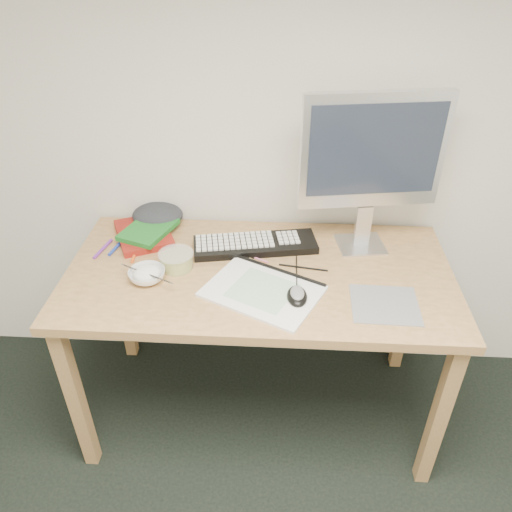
{
  "coord_description": "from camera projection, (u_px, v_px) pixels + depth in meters",
  "views": [
    {
      "loc": [
        0.06,
        -0.03,
        1.81
      ],
      "look_at": [
        -0.02,
        1.41,
        0.83
      ],
      "focal_mm": 35.0,
      "sensor_mm": 36.0,
      "label": 1
    }
  ],
  "objects": [
    {
      "name": "mousepad",
      "position": [
        385.0,
        304.0,
        1.65
      ],
      "size": [
        0.23,
        0.21,
        0.0
      ],
      "primitive_type": "cube",
      "rotation": [
        0.0,
        0.0,
        -0.02
      ],
      "color": "gray",
      "rests_on": "desk"
    },
    {
      "name": "pencil_black",
      "position": [
        303.0,
        268.0,
        1.82
      ],
      "size": [
        0.18,
        0.04,
        0.01
      ],
      "primitive_type": "cylinder",
      "rotation": [
        0.0,
        1.57,
        -0.16
      ],
      "color": "black",
      "rests_on": "desk"
    },
    {
      "name": "monitor",
      "position": [
        373.0,
        156.0,
        1.74
      ],
      "size": [
        0.51,
        0.18,
        0.6
      ],
      "rotation": [
        0.0,
        0.0,
        0.16
      ],
      "color": "silver",
      "rests_on": "desk"
    },
    {
      "name": "pencil_tan",
      "position": [
        259.0,
        263.0,
        1.84
      ],
      "size": [
        0.14,
        0.11,
        0.01
      ],
      "primitive_type": "cylinder",
      "rotation": [
        0.0,
        1.57,
        -0.65
      ],
      "color": "tan",
      "rests_on": "desk"
    },
    {
      "name": "book_green",
      "position": [
        149.0,
        230.0,
        1.97
      ],
      "size": [
        0.23,
        0.26,
        0.02
      ],
      "primitive_type": "cube",
      "rotation": [
        0.0,
        0.0,
        -0.35
      ],
      "color": "#1A6822",
      "rests_on": "book_red"
    },
    {
      "name": "pencil_pink",
      "position": [
        247.0,
        255.0,
        1.88
      ],
      "size": [
        0.16,
        0.09,
        0.01
      ],
      "primitive_type": "cylinder",
      "rotation": [
        0.0,
        1.57,
        -0.5
      ],
      "color": "pink",
      "rests_on": "desk"
    },
    {
      "name": "marker_purple",
      "position": [
        103.0,
        249.0,
        1.92
      ],
      "size": [
        0.04,
        0.13,
        0.01
      ],
      "primitive_type": "cylinder",
      "rotation": [
        0.0,
        1.57,
        1.36
      ],
      "color": "#6F2A9C",
      "rests_on": "desk"
    },
    {
      "name": "marker_orange",
      "position": [
        135.0,
        253.0,
        1.89
      ],
      "size": [
        0.02,
        0.12,
        0.01
      ],
      "primitive_type": "cylinder",
      "rotation": [
        0.0,
        1.57,
        1.63
      ],
      "color": "#E7591B",
      "rests_on": "desk"
    },
    {
      "name": "fruit_tub",
      "position": [
        176.0,
        260.0,
        1.81
      ],
      "size": [
        0.14,
        0.14,
        0.06
      ],
      "primitive_type": "cylinder",
      "rotation": [
        0.0,
        0.0,
        -0.09
      ],
      "color": "#E6CA51",
      "rests_on": "desk"
    },
    {
      "name": "mouse",
      "position": [
        297.0,
        293.0,
        1.65
      ],
      "size": [
        0.07,
        0.11,
        0.04
      ],
      "primitive_type": "ellipsoid",
      "rotation": [
        0.0,
        0.0,
        0.06
      ],
      "color": "black",
      "rests_on": "sketchpad"
    },
    {
      "name": "rice_bowl",
      "position": [
        147.0,
        275.0,
        1.75
      ],
      "size": [
        0.13,
        0.13,
        0.04
      ],
      "primitive_type": "imported",
      "rotation": [
        0.0,
        0.0,
        0.01
      ],
      "color": "silver",
      "rests_on": "desk"
    },
    {
      "name": "chopsticks",
      "position": [
        146.0,
        274.0,
        1.72
      ],
      "size": [
        0.2,
        0.11,
        0.02
      ],
      "primitive_type": "cylinder",
      "rotation": [
        0.0,
        1.57,
        -0.46
      ],
      "color": "silver",
      "rests_on": "rice_bowl"
    },
    {
      "name": "keyboard",
      "position": [
        255.0,
        245.0,
        1.92
      ],
      "size": [
        0.49,
        0.23,
        0.03
      ],
      "primitive_type": "cube",
      "rotation": [
        0.0,
        0.0,
        0.18
      ],
      "color": "black",
      "rests_on": "desk"
    },
    {
      "name": "marker_blue",
      "position": [
        118.0,
        246.0,
        1.93
      ],
      "size": [
        0.04,
        0.14,
        0.01
      ],
      "primitive_type": "cylinder",
      "rotation": [
        0.0,
        1.57,
        1.36
      ],
      "color": "#1F3AA9",
      "rests_on": "desk"
    },
    {
      "name": "sketchpad",
      "position": [
        262.0,
        291.0,
        1.7
      ],
      "size": [
        0.45,
        0.41,
        0.01
      ],
      "primitive_type": "cube",
      "rotation": [
        0.0,
        0.0,
        -0.47
      ],
      "color": "white",
      "rests_on": "desk"
    },
    {
      "name": "book_red",
      "position": [
        144.0,
        234.0,
        1.99
      ],
      "size": [
        0.29,
        0.32,
        0.03
      ],
      "primitive_type": "cube",
      "rotation": [
        0.0,
        0.0,
        0.44
      ],
      "color": "maroon",
      "rests_on": "desk"
    },
    {
      "name": "desk",
      "position": [
        259.0,
        288.0,
        1.85
      ],
      "size": [
        1.4,
        0.7,
        0.75
      ],
      "color": "tan",
      "rests_on": "ground"
    },
    {
      "name": "cloth_lump",
      "position": [
        158.0,
        215.0,
        2.07
      ],
      "size": [
        0.2,
        0.18,
        0.07
      ],
      "primitive_type": "ellipsoid",
      "rotation": [
        0.0,
        0.0,
        0.23
      ],
      "color": "#24272B",
      "rests_on": "desk"
    }
  ]
}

